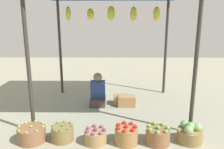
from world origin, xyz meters
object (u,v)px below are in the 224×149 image
object	(u,v)px
basket_limes	(32,134)
basket_green_chilies	(62,133)
vendor_person	(98,93)
wooden_crate_stacked_rear	(127,101)
wooden_crate_near_vendor	(121,100)
basket_red_tomatoes	(126,135)
basket_cabbages	(190,133)
basket_purple_onions	(96,136)
basket_green_apples	(158,136)

from	to	relation	value
basket_limes	basket_green_chilies	world-z (taller)	basket_limes
vendor_person	wooden_crate_stacked_rear	xyz separation A→B (m)	(0.69, -0.11, -0.17)
vendor_person	basket_limes	size ratio (longest dim) A/B	1.68
vendor_person	wooden_crate_near_vendor	world-z (taller)	vendor_person
basket_limes	wooden_crate_stacked_rear	xyz separation A→B (m)	(1.68, 1.60, -0.00)
wooden_crate_near_vendor	basket_red_tomatoes	bearing A→B (deg)	-88.85
basket_cabbages	wooden_crate_stacked_rear	world-z (taller)	basket_cabbages
basket_purple_onions	wooden_crate_near_vendor	bearing A→B (deg)	75.11
basket_green_chilies	basket_green_apples	xyz separation A→B (m)	(1.60, -0.08, 0.01)
basket_red_tomatoes	wooden_crate_stacked_rear	world-z (taller)	basket_red_tomatoes
basket_green_chilies	wooden_crate_near_vendor	bearing A→B (deg)	58.57
basket_green_apples	basket_red_tomatoes	bearing A→B (deg)	-179.76
vendor_person	basket_cabbages	size ratio (longest dim) A/B	1.86
basket_limes	basket_green_apples	size ratio (longest dim) A/B	1.16
vendor_person	basket_green_apples	bearing A→B (deg)	-57.44
basket_green_chilies	basket_purple_onions	distance (m)	0.58
basket_red_tomatoes	basket_cabbages	distance (m)	1.07
basket_green_apples	wooden_crate_near_vendor	size ratio (longest dim) A/B	1.06
basket_green_apples	basket_cabbages	bearing A→B (deg)	6.44
basket_purple_onions	basket_green_apples	xyz separation A→B (m)	(1.03, -0.00, 0.02)
wooden_crate_stacked_rear	basket_cabbages	bearing A→B (deg)	-58.24
basket_purple_onions	basket_cabbages	bearing A→B (deg)	2.13
basket_purple_onions	wooden_crate_stacked_rear	world-z (taller)	basket_purple_onions
basket_red_tomatoes	wooden_crate_near_vendor	size ratio (longest dim) A/B	1.01
basket_red_tomatoes	basket_cabbages	world-z (taller)	basket_cabbages
basket_green_chilies	vendor_person	bearing A→B (deg)	73.85
basket_green_chilies	wooden_crate_stacked_rear	size ratio (longest dim) A/B	0.93
basket_green_chilies	basket_purple_onions	bearing A→B (deg)	-7.56
basket_purple_onions	basket_red_tomatoes	xyz separation A→B (m)	(0.51, -0.01, 0.03)
vendor_person	basket_green_chilies	xyz separation A→B (m)	(-0.48, -1.67, -0.17)
basket_purple_onions	wooden_crate_near_vendor	distance (m)	1.85
vendor_person	basket_red_tomatoes	distance (m)	1.86
basket_purple_onions	basket_green_chilies	bearing A→B (deg)	172.44
wooden_crate_near_vendor	vendor_person	bearing A→B (deg)	-176.02
basket_purple_onions	wooden_crate_near_vendor	world-z (taller)	basket_purple_onions
basket_cabbages	wooden_crate_stacked_rear	xyz separation A→B (m)	(-0.98, 1.58, -0.02)
basket_green_apples	wooden_crate_stacked_rear	bearing A→B (deg)	104.73
basket_green_chilies	wooden_crate_near_vendor	size ratio (longest dim) A/B	0.99
basket_green_apples	wooden_crate_stacked_rear	world-z (taller)	basket_green_apples
wooden_crate_near_vendor	wooden_crate_stacked_rear	bearing A→B (deg)	-49.81
wooden_crate_near_vendor	wooden_crate_stacked_rear	distance (m)	0.19
basket_green_chilies	basket_red_tomatoes	size ratio (longest dim) A/B	0.98
basket_purple_onions	basket_green_apples	bearing A→B (deg)	-0.16
basket_green_chilies	wooden_crate_near_vendor	distance (m)	2.01
vendor_person	basket_green_chilies	world-z (taller)	vendor_person
basket_green_apples	vendor_person	bearing A→B (deg)	122.56
wooden_crate_near_vendor	wooden_crate_stacked_rear	world-z (taller)	wooden_crate_stacked_rear
basket_limes	basket_red_tomatoes	xyz separation A→B (m)	(1.59, -0.05, 0.02)
basket_green_chilies	wooden_crate_near_vendor	world-z (taller)	basket_green_chilies
vendor_person	wooden_crate_near_vendor	xyz separation A→B (m)	(0.56, 0.04, -0.19)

